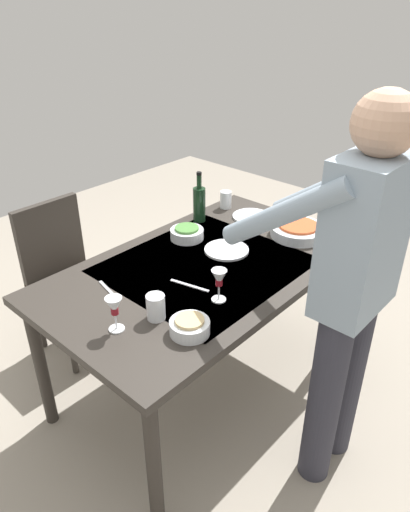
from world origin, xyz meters
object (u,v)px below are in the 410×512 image
at_px(dinner_plate_far, 252,217).
at_px(water_cup_near_right, 226,200).
at_px(side_bowl_bread, 190,326).
at_px(dinner_plate_near, 227,250).
at_px(water_cup_near_left, 347,231).
at_px(water_cup_far_left, 156,307).
at_px(wine_glass_left, 219,280).
at_px(serving_bowl_pasta, 298,230).
at_px(person_server, 350,285).
at_px(wine_bottle, 199,203).
at_px(wine_glass_right, 114,308).
at_px(dining_table, 205,278).
at_px(side_bowl_salad, 187,233).
at_px(chair_near, 64,269).

bearing_deg(dinner_plate_far, water_cup_near_right, -92.07).
xyz_separation_m(side_bowl_bread, dinner_plate_near, (-0.61, -0.32, -0.03)).
relative_size(water_cup_near_left, water_cup_near_right, 0.98).
bearing_deg(dinner_plate_far, water_cup_far_left, 16.35).
bearing_deg(wine_glass_left, serving_bowl_pasta, -173.75).
height_order(person_server, water_cup_near_left, person_server).
distance_m(water_cup_near_right, dinner_plate_near, 0.56).
bearing_deg(wine_bottle, side_bowl_bread, 40.74).
bearing_deg(water_cup_near_left, wine_glass_right, -12.91).
height_order(dining_table, dinner_plate_near, dinner_plate_near).
height_order(water_cup_near_left, water_cup_near_right, water_cup_near_right).
xyz_separation_m(wine_bottle, serving_bowl_pasta, (-0.22, 0.53, -0.08)).
bearing_deg(side_bowl_bread, side_bowl_salad, -135.11).
relative_size(dining_table, side_bowl_salad, 8.95).
relative_size(wine_glass_left, serving_bowl_pasta, 0.50).
xyz_separation_m(person_server, wine_glass_left, (0.20, -0.49, -0.09)).
bearing_deg(dinner_plate_far, dinner_plate_near, 20.22).
relative_size(serving_bowl_pasta, dinner_plate_near, 1.30).
distance_m(water_cup_near_right, water_cup_far_left, 1.18).
height_order(water_cup_far_left, serving_bowl_pasta, water_cup_far_left).
bearing_deg(side_bowl_salad, water_cup_far_left, 34.06).
distance_m(person_server, wine_glass_left, 0.53).
xyz_separation_m(chair_near, wine_bottle, (-0.64, 0.48, 0.35)).
distance_m(water_cup_near_left, water_cup_far_left, 1.19).
height_order(dining_table, water_cup_near_right, water_cup_near_right).
xyz_separation_m(water_cup_near_right, side_bowl_bread, (1.04, 0.69, -0.02)).
distance_m(water_cup_near_right, side_bowl_salad, 0.48).
distance_m(wine_bottle, wine_glass_left, 0.82).
bearing_deg(water_cup_near_left, dinner_plate_far, -78.61).
distance_m(dining_table, person_server, 0.78).
relative_size(water_cup_near_left, dinner_plate_near, 0.45).
height_order(serving_bowl_pasta, side_bowl_bread, same).
bearing_deg(wine_glass_right, dining_table, -172.48).
distance_m(water_cup_far_left, dinner_plate_far, 1.10).
bearing_deg(wine_glass_right, wine_bottle, -155.05).
bearing_deg(water_cup_near_left, person_server, 26.83).
bearing_deg(person_server, dinner_plate_near, -102.42).
bearing_deg(person_server, side_bowl_bread, -43.59).
distance_m(person_server, serving_bowl_pasta, 0.82).
bearing_deg(dinner_plate_near, water_cup_far_left, 13.70).
relative_size(dining_table, dinner_plate_near, 7.01).
xyz_separation_m(side_bowl_salad, dinner_plate_far, (-0.46, 0.10, -0.03)).
bearing_deg(water_cup_near_left, side_bowl_bread, -3.69).
bearing_deg(wine_glass_right, water_cup_far_left, 158.94).
bearing_deg(person_server, wine_glass_right, -46.27).
distance_m(wine_glass_right, water_cup_near_left, 1.36).
bearing_deg(serving_bowl_pasta, wine_glass_left, 6.25).
distance_m(wine_glass_right, side_bowl_salad, 0.83).
bearing_deg(wine_glass_left, dinner_plate_far, -152.11).
height_order(chair_near, person_server, person_server).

